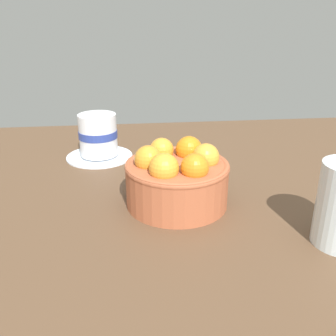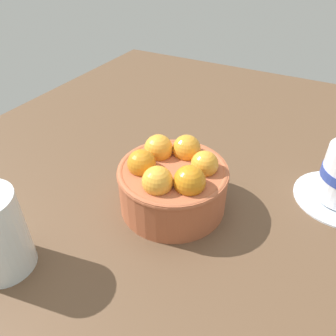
% 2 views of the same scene
% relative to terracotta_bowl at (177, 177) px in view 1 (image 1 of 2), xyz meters
% --- Properties ---
extents(ground_plane, '(1.16, 0.89, 0.05)m').
position_rel_terracotta_bowl_xyz_m(ground_plane, '(0.00, -0.00, -0.07)').
color(ground_plane, brown).
extents(terracotta_bowl, '(0.15, 0.15, 0.09)m').
position_rel_terracotta_bowl_xyz_m(terracotta_bowl, '(0.00, 0.00, 0.00)').
color(terracotta_bowl, '#AD5938').
rests_on(terracotta_bowl, ground_plane).
extents(coffee_cup, '(0.13, 0.13, 0.09)m').
position_rel_terracotta_bowl_xyz_m(coffee_cup, '(0.12, -0.21, -0.00)').
color(coffee_cup, white).
rests_on(coffee_cup, ground_plane).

